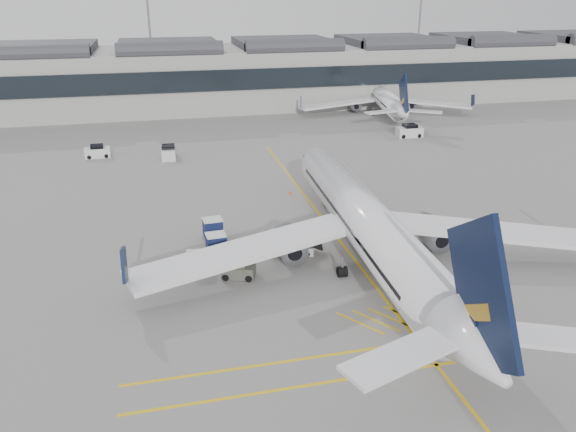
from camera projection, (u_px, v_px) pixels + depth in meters
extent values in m
plane|color=gray|center=(243.00, 286.00, 43.68)|extent=(220.00, 220.00, 0.00)
cube|color=#9E9E99|center=(181.00, 79.00, 106.42)|extent=(200.00, 20.00, 11.00)
cube|color=black|center=(185.00, 82.00, 96.86)|extent=(200.00, 0.50, 3.60)
cube|color=#38383D|center=(179.00, 45.00, 104.07)|extent=(200.00, 18.00, 1.40)
cylinder|color=slate|center=(150.00, 35.00, 115.29)|extent=(0.44, 0.44, 25.00)
cylinder|color=slate|center=(419.00, 30.00, 128.25)|extent=(0.44, 0.44, 25.00)
cube|color=gold|center=(328.00, 225.00, 54.84)|extent=(0.25, 60.00, 0.01)
cylinder|color=white|center=(366.00, 222.00, 46.84)|extent=(5.64, 32.94, 4.11)
cone|color=white|center=(315.00, 160.00, 63.73)|extent=(4.31, 4.56, 4.11)
cone|color=white|center=(480.00, 352.00, 29.38)|extent=(4.35, 5.43, 4.11)
cube|color=white|center=(245.00, 251.00, 43.91)|extent=(18.96, 8.70, 0.38)
cube|color=white|center=(489.00, 231.00, 47.52)|extent=(18.77, 10.24, 0.38)
cylinder|color=slate|center=(290.00, 244.00, 46.89)|extent=(2.48, 4.04, 2.29)
cylinder|color=slate|center=(432.00, 232.00, 49.09)|extent=(2.48, 4.04, 2.29)
cube|color=black|center=(482.00, 295.00, 28.82)|extent=(0.72, 8.32, 9.15)
cylinder|color=black|center=(327.00, 203.00, 59.43)|extent=(0.34, 0.71, 0.70)
cylinder|color=black|center=(342.00, 272.00, 45.01)|extent=(0.80, 0.91, 0.87)
cylinder|color=black|center=(406.00, 266.00, 45.96)|extent=(0.80, 0.91, 0.87)
cylinder|color=white|center=(383.00, 98.00, 103.23)|extent=(8.14, 26.52, 3.30)
cone|color=white|center=(369.00, 85.00, 117.04)|extent=(3.90, 4.07, 3.30)
cone|color=white|center=(403.00, 113.00, 88.96)|extent=(4.03, 4.76, 3.30)
cube|color=white|center=(339.00, 104.00, 101.93)|extent=(15.22, 5.03, 0.31)
cube|color=white|center=(430.00, 103.00, 102.68)|extent=(14.62, 9.95, 0.31)
cylinder|color=slate|center=(355.00, 105.00, 103.94)|extent=(2.40, 3.45, 1.85)
cylinder|color=slate|center=(409.00, 104.00, 104.39)|extent=(2.40, 3.45, 1.85)
cube|color=black|center=(404.00, 97.00, 88.51)|extent=(1.50, 6.62, 7.36)
cylinder|color=black|center=(372.00, 101.00, 113.51)|extent=(0.35, 0.60, 0.56)
cylinder|color=black|center=(373.00, 113.00, 102.01)|extent=(0.73, 0.81, 0.70)
cylinder|color=black|center=(397.00, 113.00, 102.21)|extent=(0.73, 0.81, 0.70)
cube|color=beige|center=(290.00, 249.00, 49.06)|extent=(4.23, 2.43, 0.73)
cube|color=black|center=(302.00, 240.00, 48.75)|extent=(3.72, 1.92, 1.55)
cube|color=beige|center=(277.00, 241.00, 48.77)|extent=(1.23, 1.54, 0.94)
cylinder|color=black|center=(273.00, 254.00, 48.42)|extent=(0.49, 0.29, 0.46)
cylinder|color=black|center=(274.00, 247.00, 49.78)|extent=(0.49, 0.29, 0.46)
cylinder|color=black|center=(307.00, 254.00, 48.44)|extent=(0.49, 0.29, 0.46)
cylinder|color=black|center=(307.00, 247.00, 49.79)|extent=(0.49, 0.29, 0.46)
cube|color=gray|center=(280.00, 245.00, 50.31)|extent=(1.76, 1.55, 0.11)
cube|color=#131D4B|center=(280.00, 238.00, 50.04)|extent=(1.61, 1.48, 1.30)
cube|color=silver|center=(280.00, 231.00, 49.79)|extent=(1.67, 1.53, 0.09)
cylinder|color=black|center=(276.00, 249.00, 49.68)|extent=(0.21, 0.13, 0.20)
cylinder|color=black|center=(271.00, 245.00, 50.50)|extent=(0.21, 0.13, 0.20)
cylinder|color=black|center=(289.00, 246.00, 50.18)|extent=(0.21, 0.13, 0.20)
cylinder|color=black|center=(284.00, 242.00, 51.00)|extent=(0.21, 0.13, 0.20)
cube|color=gray|center=(213.00, 236.00, 51.95)|extent=(1.96, 1.65, 0.13)
cube|color=#131D4B|center=(213.00, 228.00, 51.63)|extent=(1.79, 1.59, 1.58)
cube|color=silver|center=(212.00, 219.00, 51.31)|extent=(1.85, 1.65, 0.11)
cylinder|color=black|center=(206.00, 241.00, 51.24)|extent=(0.25, 0.13, 0.24)
cylinder|color=black|center=(204.00, 236.00, 52.30)|extent=(0.25, 0.13, 0.24)
cylinder|color=black|center=(223.00, 239.00, 51.67)|extent=(0.25, 0.13, 0.24)
cylinder|color=black|center=(220.00, 234.00, 52.73)|extent=(0.25, 0.13, 0.24)
cube|color=gray|center=(217.00, 252.00, 48.93)|extent=(1.90, 1.61, 0.13)
cube|color=#131D4B|center=(216.00, 243.00, 48.61)|extent=(1.74, 1.55, 1.53)
cube|color=silver|center=(216.00, 235.00, 48.31)|extent=(1.80, 1.60, 0.11)
cylinder|color=black|center=(210.00, 257.00, 48.23)|extent=(0.24, 0.12, 0.23)
cylinder|color=black|center=(207.00, 251.00, 49.25)|extent=(0.24, 0.12, 0.23)
cylinder|color=black|center=(226.00, 254.00, 48.66)|extent=(0.24, 0.12, 0.23)
cylinder|color=black|center=(224.00, 249.00, 49.68)|extent=(0.24, 0.12, 0.23)
cube|color=gray|center=(196.00, 268.00, 46.17)|extent=(1.67, 1.43, 0.11)
cube|color=#131D4B|center=(195.00, 260.00, 45.89)|extent=(1.53, 1.37, 1.31)
cube|color=silver|center=(195.00, 253.00, 45.63)|extent=(1.58, 1.42, 0.09)
cylinder|color=black|center=(188.00, 272.00, 45.66)|extent=(0.21, 0.11, 0.20)
cylinder|color=black|center=(188.00, 266.00, 46.58)|extent=(0.21, 0.11, 0.20)
cylinder|color=black|center=(204.00, 271.00, 45.80)|extent=(0.21, 0.11, 0.20)
cylinder|color=black|center=(204.00, 266.00, 46.72)|extent=(0.21, 0.11, 0.20)
imported|color=#F5440C|center=(312.00, 233.00, 51.30)|extent=(0.62, 0.69, 1.59)
imported|color=#EE430C|center=(293.00, 245.00, 48.39)|extent=(1.15, 1.15, 1.88)
cube|color=#4F5447|center=(239.00, 271.00, 44.87)|extent=(2.95, 2.32, 1.03)
cube|color=#4F5447|center=(238.00, 264.00, 44.63)|extent=(1.58, 1.58, 0.52)
cylinder|color=black|center=(226.00, 277.00, 44.45)|extent=(0.63, 0.44, 0.58)
cylinder|color=black|center=(229.00, 269.00, 45.68)|extent=(0.63, 0.44, 0.58)
cylinder|color=black|center=(249.00, 278.00, 44.27)|extent=(0.63, 0.44, 0.58)
cylinder|color=black|center=(252.00, 270.00, 45.50)|extent=(0.63, 0.44, 0.58)
cone|color=#F24C0A|center=(290.00, 192.00, 62.94)|extent=(0.36, 0.36, 0.50)
cone|color=#F24C0A|center=(362.00, 226.00, 54.18)|extent=(0.35, 0.35, 0.48)
cube|color=silver|center=(98.00, 153.00, 76.65)|extent=(3.45, 1.87, 1.30)
cube|color=black|center=(97.00, 147.00, 76.35)|extent=(1.77, 1.68, 0.56)
cylinder|color=black|center=(89.00, 157.00, 75.83)|extent=(0.57, 0.24, 0.56)
cylinder|color=black|center=(89.00, 154.00, 77.16)|extent=(0.57, 0.24, 0.56)
cylinder|color=black|center=(106.00, 156.00, 76.43)|extent=(0.57, 0.24, 0.56)
cylinder|color=black|center=(106.00, 153.00, 77.75)|extent=(0.57, 0.24, 0.56)
cube|color=silver|center=(169.00, 153.00, 76.10)|extent=(1.99, 3.70, 1.41)
cube|color=black|center=(168.00, 147.00, 75.78)|extent=(1.80, 1.89, 0.60)
cylinder|color=black|center=(175.00, 158.00, 75.29)|extent=(0.25, 0.61, 0.60)
cylinder|color=black|center=(163.00, 159.00, 75.02)|extent=(0.25, 0.61, 0.60)
cylinder|color=black|center=(175.00, 153.00, 77.48)|extent=(0.25, 0.61, 0.60)
cylinder|color=black|center=(163.00, 154.00, 77.21)|extent=(0.25, 0.61, 0.60)
cube|color=silver|center=(409.00, 132.00, 87.03)|extent=(3.98, 2.12, 1.52)
cube|color=black|center=(410.00, 126.00, 86.68)|extent=(2.03, 1.93, 0.65)
cylinder|color=black|center=(403.00, 137.00, 86.18)|extent=(0.66, 0.27, 0.65)
cylinder|color=black|center=(399.00, 134.00, 87.76)|extent=(0.66, 0.27, 0.65)
cylinder|color=black|center=(419.00, 136.00, 86.64)|extent=(0.66, 0.27, 0.65)
cylinder|color=black|center=(415.00, 133.00, 88.21)|extent=(0.66, 0.27, 0.65)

